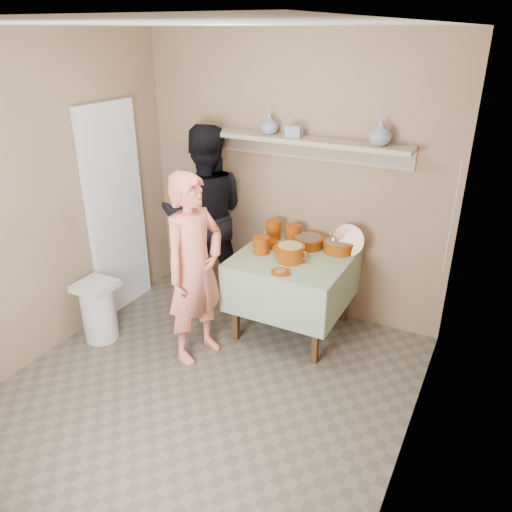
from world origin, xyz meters
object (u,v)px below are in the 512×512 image
Objects in this scene: serving_table at (294,268)px; trash_bin at (99,311)px; cazuela_rice at (290,252)px; person_cook at (195,269)px; person_helper at (205,215)px.

trash_bin is (-1.48, -0.93, -0.36)m from serving_table.
cazuela_rice is (0.01, -0.11, 0.20)m from serving_table.
person_cook is 1.06m from person_helper.
person_helper is (-0.50, 0.93, 0.09)m from person_cook.
cazuela_rice is (0.58, 0.60, 0.04)m from person_cook.
trash_bin is (-0.42, -1.14, -0.61)m from person_helper.
cazuela_rice reaches higher than serving_table.
serving_table is (1.06, -0.22, -0.25)m from person_helper.
serving_table is (0.56, 0.71, -0.16)m from person_cook.
person_helper is 1.12m from cazuela_rice.
person_helper is at bearing 69.93° from trash_bin.
cazuela_rice is (1.07, -0.33, -0.05)m from person_helper.
cazuela_rice reaches higher than trash_bin.
cazuela_rice is at bearing -31.20° from person_cook.
person_helper is at bearing 168.50° from serving_table.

